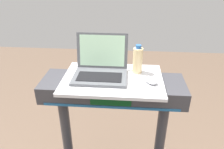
% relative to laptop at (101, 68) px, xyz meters
% --- Properties ---
extents(desk_board, '(0.62, 0.42, 0.02)m').
position_rel_laptop_xyz_m(desk_board, '(0.08, -0.03, -0.06)').
color(desk_board, silver).
rests_on(desk_board, treadmill_base).
extents(laptop, '(0.33, 0.27, 0.24)m').
position_rel_laptop_xyz_m(laptop, '(0.00, 0.00, 0.00)').
color(laptop, '#515459').
rests_on(laptop, desk_board).
extents(computer_mouse, '(0.10, 0.12, 0.03)m').
position_rel_laptop_xyz_m(computer_mouse, '(0.31, -0.07, -0.03)').
color(computer_mouse, '#B2B2B7').
rests_on(computer_mouse, desk_board).
extents(water_bottle, '(0.06, 0.06, 0.19)m').
position_rel_laptop_xyz_m(water_bottle, '(0.23, 0.06, 0.04)').
color(water_bottle, beige).
rests_on(water_bottle, desk_board).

